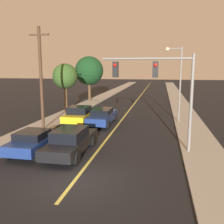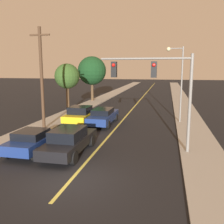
{
  "view_description": "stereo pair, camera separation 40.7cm",
  "coord_description": "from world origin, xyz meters",
  "px_view_note": "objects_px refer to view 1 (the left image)",
  "views": [
    {
      "loc": [
        3.58,
        -9.71,
        4.86
      ],
      "look_at": [
        0.0,
        8.41,
        1.6
      ],
      "focal_mm": 40.0,
      "sensor_mm": 36.0,
      "label": 1
    },
    {
      "loc": [
        3.98,
        -9.63,
        4.86
      ],
      "look_at": [
        0.0,
        8.41,
        1.6
      ],
      "focal_mm": 40.0,
      "sensor_mm": 36.0,
      "label": 2
    }
  ],
  "objects_px": {
    "streetlamp_right": "(177,74)",
    "traffic_signal_mast": "(160,82)",
    "utility_pole_left": "(41,77)",
    "car_near_lane_front": "(71,141)",
    "car_outer_lane_front": "(34,141)",
    "car_near_lane_second": "(103,116)",
    "car_outer_lane_second": "(80,114)",
    "tree_left_near": "(89,71)",
    "tree_left_far": "(65,76)"
  },
  "relations": [
    {
      "from": "car_outer_lane_second",
      "to": "tree_left_near",
      "type": "distance_m",
      "value": 15.19
    },
    {
      "from": "car_near_lane_front",
      "to": "car_outer_lane_second",
      "type": "bearing_deg",
      "value": 105.06
    },
    {
      "from": "traffic_signal_mast",
      "to": "tree_left_near",
      "type": "height_order",
      "value": "tree_left_near"
    },
    {
      "from": "traffic_signal_mast",
      "to": "tree_left_near",
      "type": "relative_size",
      "value": 0.86
    },
    {
      "from": "utility_pole_left",
      "to": "tree_left_near",
      "type": "bearing_deg",
      "value": 94.3
    },
    {
      "from": "car_near_lane_second",
      "to": "tree_left_far",
      "type": "bearing_deg",
      "value": 135.86
    },
    {
      "from": "streetlamp_right",
      "to": "utility_pole_left",
      "type": "distance_m",
      "value": 11.47
    },
    {
      "from": "car_outer_lane_second",
      "to": "tree_left_near",
      "type": "height_order",
      "value": "tree_left_near"
    },
    {
      "from": "car_near_lane_second",
      "to": "car_near_lane_front",
      "type": "bearing_deg",
      "value": -90.0
    },
    {
      "from": "car_near_lane_front",
      "to": "utility_pole_left",
      "type": "distance_m",
      "value": 7.17
    },
    {
      "from": "car_near_lane_second",
      "to": "car_outer_lane_second",
      "type": "xyz_separation_m",
      "value": [
        -2.14,
        0.17,
        0.03
      ]
    },
    {
      "from": "streetlamp_right",
      "to": "tree_left_far",
      "type": "height_order",
      "value": "streetlamp_right"
    },
    {
      "from": "car_near_lane_front",
      "to": "car_outer_lane_second",
      "type": "distance_m",
      "value": 8.23
    },
    {
      "from": "car_outer_lane_second",
      "to": "tree_left_near",
      "type": "bearing_deg",
      "value": 102.84
    },
    {
      "from": "car_outer_lane_second",
      "to": "car_near_lane_front",
      "type": "bearing_deg",
      "value": -74.94
    },
    {
      "from": "car_near_lane_front",
      "to": "utility_pole_left",
      "type": "bearing_deg",
      "value": 130.45
    },
    {
      "from": "car_near_lane_front",
      "to": "car_outer_lane_front",
      "type": "xyz_separation_m",
      "value": [
        -2.14,
        -0.3,
        -0.05
      ]
    },
    {
      "from": "car_near_lane_second",
      "to": "traffic_signal_mast",
      "type": "height_order",
      "value": "traffic_signal_mast"
    },
    {
      "from": "car_outer_lane_front",
      "to": "utility_pole_left",
      "type": "bearing_deg",
      "value": 110.99
    },
    {
      "from": "traffic_signal_mast",
      "to": "streetlamp_right",
      "type": "distance_m",
      "value": 8.41
    },
    {
      "from": "car_outer_lane_front",
      "to": "traffic_signal_mast",
      "type": "relative_size",
      "value": 0.71
    },
    {
      "from": "car_near_lane_second",
      "to": "car_outer_lane_second",
      "type": "distance_m",
      "value": 2.14
    },
    {
      "from": "car_near_lane_second",
      "to": "tree_left_near",
      "type": "xyz_separation_m",
      "value": [
        -5.41,
        14.53,
        3.72
      ]
    },
    {
      "from": "car_near_lane_front",
      "to": "utility_pole_left",
      "type": "xyz_separation_m",
      "value": [
        -4.1,
        4.81,
        3.39
      ]
    },
    {
      "from": "utility_pole_left",
      "to": "streetlamp_right",
      "type": "bearing_deg",
      "value": 25.75
    },
    {
      "from": "car_outer_lane_second",
      "to": "tree_left_far",
      "type": "xyz_separation_m",
      "value": [
        -3.3,
        5.11,
        3.18
      ]
    },
    {
      "from": "car_outer_lane_front",
      "to": "tree_left_far",
      "type": "distance_m",
      "value": 14.12
    },
    {
      "from": "tree_left_near",
      "to": "tree_left_far",
      "type": "relative_size",
      "value": 1.23
    },
    {
      "from": "car_near_lane_second",
      "to": "car_outer_lane_front",
      "type": "bearing_deg",
      "value": -104.82
    },
    {
      "from": "car_near_lane_second",
      "to": "tree_left_near",
      "type": "relative_size",
      "value": 0.8
    },
    {
      "from": "tree_left_far",
      "to": "tree_left_near",
      "type": "bearing_deg",
      "value": 89.88
    },
    {
      "from": "utility_pole_left",
      "to": "tree_left_far",
      "type": "distance_m",
      "value": 8.35
    },
    {
      "from": "car_near_lane_second",
      "to": "tree_left_far",
      "type": "distance_m",
      "value": 8.22
    },
    {
      "from": "car_outer_lane_front",
      "to": "streetlamp_right",
      "type": "xyz_separation_m",
      "value": [
        8.37,
        10.09,
        3.61
      ]
    },
    {
      "from": "tree_left_far",
      "to": "car_near_lane_front",
      "type": "bearing_deg",
      "value": -67.4
    },
    {
      "from": "traffic_signal_mast",
      "to": "tree_left_far",
      "type": "height_order",
      "value": "traffic_signal_mast"
    },
    {
      "from": "car_near_lane_second",
      "to": "traffic_signal_mast",
      "type": "xyz_separation_m",
      "value": [
        4.87,
        -6.28,
        3.36
      ]
    },
    {
      "from": "streetlamp_right",
      "to": "utility_pole_left",
      "type": "height_order",
      "value": "utility_pole_left"
    },
    {
      "from": "streetlamp_right",
      "to": "car_near_lane_second",
      "type": "bearing_deg",
      "value": -162.1
    },
    {
      "from": "traffic_signal_mast",
      "to": "utility_pole_left",
      "type": "xyz_separation_m",
      "value": [
        -8.97,
        3.31,
        0.07
      ]
    },
    {
      "from": "car_outer_lane_second",
      "to": "tree_left_near",
      "type": "xyz_separation_m",
      "value": [
        -3.28,
        14.37,
        3.7
      ]
    },
    {
      "from": "tree_left_far",
      "to": "utility_pole_left",
      "type": "bearing_deg",
      "value": -80.8
    },
    {
      "from": "car_outer_lane_front",
      "to": "tree_left_near",
      "type": "relative_size",
      "value": 0.61
    },
    {
      "from": "car_near_lane_front",
      "to": "car_outer_lane_second",
      "type": "height_order",
      "value": "car_near_lane_front"
    },
    {
      "from": "traffic_signal_mast",
      "to": "tree_left_far",
      "type": "xyz_separation_m",
      "value": [
        -10.3,
        11.56,
        -0.15
      ]
    },
    {
      "from": "tree_left_far",
      "to": "traffic_signal_mast",
      "type": "bearing_deg",
      "value": -48.28
    },
    {
      "from": "streetlamp_right",
      "to": "traffic_signal_mast",
      "type": "bearing_deg",
      "value": -99.29
    },
    {
      "from": "car_near_lane_front",
      "to": "car_outer_lane_front",
      "type": "height_order",
      "value": "car_near_lane_front"
    },
    {
      "from": "traffic_signal_mast",
      "to": "utility_pole_left",
      "type": "relative_size",
      "value": 0.71
    },
    {
      "from": "car_near_lane_front",
      "to": "car_near_lane_second",
      "type": "height_order",
      "value": "car_near_lane_front"
    }
  ]
}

